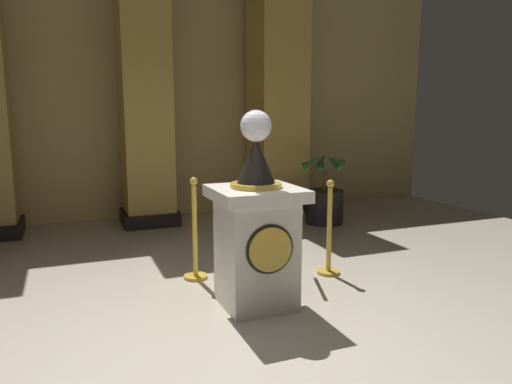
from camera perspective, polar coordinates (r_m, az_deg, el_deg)
The scene contains 9 objects.
ground_plane at distance 3.80m, azimuth -2.30°, elevation -16.41°, with size 10.68×10.68×0.00m, color #B2A893.
back_wall at distance 7.85m, azimuth -13.78°, elevation 11.12°, with size 10.68×0.16×3.85m, color tan.
pedestal_clock at distance 4.07m, azimuth 0.02°, elevation -4.75°, with size 0.73×0.73×1.68m.
stanchion_near at distance 5.02m, azimuth 8.70°, elevation -5.86°, with size 0.24×0.24×0.99m.
stanchion_far at distance 4.85m, azimuth -7.29°, elevation -6.11°, with size 0.24×0.24×1.03m.
velvet_rope at distance 4.79m, azimuth 0.85°, elevation -0.99°, with size 0.89×0.87×0.22m.
column_right at distance 7.87m, azimuth 2.56°, elevation 10.71°, with size 0.95×0.95×3.69m.
column_centre_rear at distance 7.25m, azimuth -13.07°, elevation 10.59°, with size 0.83×0.83×3.69m.
potted_palm_right at distance 7.28m, azimuth 8.20°, elevation -1.18°, with size 0.71×0.71×1.10m.
Camera 1 is at (-1.13, -3.22, 1.65)m, focal length 33.52 mm.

